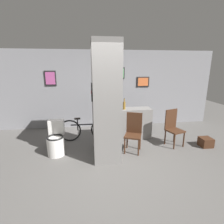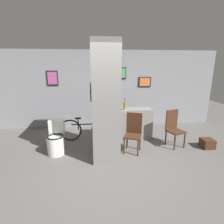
{
  "view_description": "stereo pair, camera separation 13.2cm",
  "coord_description": "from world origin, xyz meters",
  "px_view_note": "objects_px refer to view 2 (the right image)",
  "views": [
    {
      "loc": [
        -0.39,
        -3.36,
        2.08
      ],
      "look_at": [
        0.18,
        0.89,
        0.95
      ],
      "focal_mm": 28.0,
      "sensor_mm": 36.0,
      "label": 1
    },
    {
      "loc": [
        -0.26,
        -3.37,
        2.08
      ],
      "look_at": [
        0.18,
        0.89,
        0.95
      ],
      "focal_mm": 28.0,
      "sensor_mm": 36.0,
      "label": 2
    }
  ],
  "objects_px": {
    "toilet": "(56,140)",
    "bicycle": "(87,129)",
    "chair_by_doorway": "(174,127)",
    "bottle_tall": "(125,105)",
    "chair_near_pillar": "(133,131)"
  },
  "relations": [
    {
      "from": "chair_near_pillar",
      "to": "toilet",
      "type": "bearing_deg",
      "value": -159.63
    },
    {
      "from": "chair_near_pillar",
      "to": "bicycle",
      "type": "height_order",
      "value": "chair_near_pillar"
    },
    {
      "from": "bicycle",
      "to": "bottle_tall",
      "type": "bearing_deg",
      "value": -1.9
    },
    {
      "from": "chair_near_pillar",
      "to": "bottle_tall",
      "type": "distance_m",
      "value": 0.9
    },
    {
      "from": "chair_by_doorway",
      "to": "toilet",
      "type": "bearing_deg",
      "value": 163.43
    },
    {
      "from": "chair_by_doorway",
      "to": "bottle_tall",
      "type": "height_order",
      "value": "bottle_tall"
    },
    {
      "from": "chair_near_pillar",
      "to": "chair_by_doorway",
      "type": "distance_m",
      "value": 1.15
    },
    {
      "from": "bicycle",
      "to": "bottle_tall",
      "type": "xyz_separation_m",
      "value": [
        1.09,
        -0.04,
        0.68
      ]
    },
    {
      "from": "chair_near_pillar",
      "to": "bottle_tall",
      "type": "bearing_deg",
      "value": 119.71
    },
    {
      "from": "toilet",
      "to": "bicycle",
      "type": "xyz_separation_m",
      "value": [
        0.71,
        0.7,
        -0.0
      ]
    },
    {
      "from": "toilet",
      "to": "bicycle",
      "type": "relative_size",
      "value": 0.52
    },
    {
      "from": "toilet",
      "to": "chair_by_doorway",
      "type": "relative_size",
      "value": 0.82
    },
    {
      "from": "bottle_tall",
      "to": "chair_by_doorway",
      "type": "bearing_deg",
      "value": -24.35
    },
    {
      "from": "chair_near_pillar",
      "to": "bicycle",
      "type": "distance_m",
      "value": 1.43
    },
    {
      "from": "toilet",
      "to": "bottle_tall",
      "type": "height_order",
      "value": "bottle_tall"
    }
  ]
}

